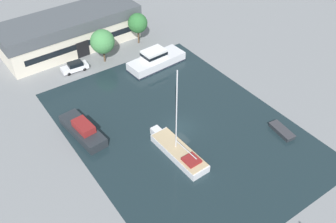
# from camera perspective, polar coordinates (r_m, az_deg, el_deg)

# --- Properties ---
(ground_plane) EXTENTS (440.00, 440.00, 0.00)m
(ground_plane) POSITION_cam_1_polar(r_m,az_deg,el_deg) (53.72, 1.79, -2.45)
(ground_plane) COLOR gray
(water_canal) EXTENTS (28.52, 38.89, 0.01)m
(water_canal) POSITION_cam_1_polar(r_m,az_deg,el_deg) (53.71, 1.79, -2.45)
(water_canal) COLOR #19282D
(water_canal) RESTS_ON ground
(warehouse_building) EXTENTS (26.03, 10.07, 6.43)m
(warehouse_building) POSITION_cam_1_polar(r_m,az_deg,el_deg) (73.00, -14.63, 11.77)
(warehouse_building) COLOR beige
(warehouse_building) RESTS_ON ground
(quay_tree_near_building) EXTENTS (4.24, 4.24, 6.12)m
(quay_tree_near_building) POSITION_cam_1_polar(r_m,az_deg,el_deg) (66.77, -9.96, 10.45)
(quay_tree_near_building) COLOR brown
(quay_tree_near_building) RESTS_ON ground
(quay_tree_by_water) EXTENTS (3.69, 3.69, 5.99)m
(quay_tree_by_water) POSITION_cam_1_polar(r_m,az_deg,el_deg) (71.87, -4.64, 13.28)
(quay_tree_by_water) COLOR brown
(quay_tree_by_water) RESTS_ON ground
(parked_car) EXTENTS (4.67, 2.08, 1.63)m
(parked_car) POSITION_cam_1_polar(r_m,az_deg,el_deg) (66.77, -14.01, 6.63)
(parked_car) COLOR silver
(parked_car) RESTS_ON ground
(sailboat_moored) EXTENTS (3.04, 10.39, 13.07)m
(sailboat_moored) POSITION_cam_1_polar(r_m,az_deg,el_deg) (49.40, 1.57, -6.07)
(sailboat_moored) COLOR silver
(sailboat_moored) RESTS_ON water_canal
(motor_cruiser) EXTENTS (10.63, 4.55, 3.23)m
(motor_cruiser) POSITION_cam_1_polar(r_m,az_deg,el_deg) (66.06, -1.88, 7.87)
(motor_cruiser) COLOR silver
(motor_cruiser) RESTS_ON water_canal
(small_dinghy) EXTENTS (2.00, 4.16, 0.67)m
(small_dinghy) POSITION_cam_1_polar(r_m,az_deg,el_deg) (55.05, 16.95, -2.84)
(small_dinghy) COLOR #23282D
(small_dinghy) RESTS_ON water_canal
(cabin_boat) EXTENTS (3.54, 8.82, 2.35)m
(cabin_boat) POSITION_cam_1_polar(r_m,az_deg,el_deg) (53.34, -12.84, -2.75)
(cabin_boat) COLOR #23282D
(cabin_boat) RESTS_ON water_canal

